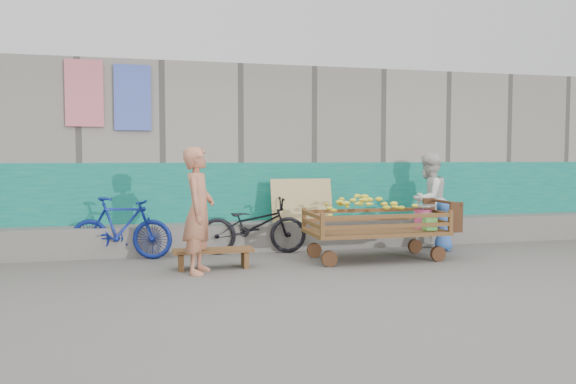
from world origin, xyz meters
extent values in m
plane|color=#605E57|center=(0.00, 0.00, 0.00)|extent=(80.00, 80.00, 0.00)
cube|color=gray|center=(0.00, 4.10, 1.50)|extent=(12.00, 3.00, 3.00)
cube|color=#0D736B|center=(0.00, 2.58, 0.70)|extent=(12.00, 0.03, 1.40)
cube|color=slate|center=(0.00, 2.35, 0.23)|extent=(12.00, 0.50, 0.45)
cube|color=tan|center=(0.30, 2.22, 0.80)|extent=(1.00, 0.19, 0.68)
cube|color=#E9717F|center=(-3.00, 2.56, 2.45)|extent=(0.55, 0.03, 1.00)
cube|color=#4F65D3|center=(-2.30, 2.56, 2.40)|extent=(0.55, 0.03, 1.00)
cube|color=brown|center=(1.11, 1.13, 0.41)|extent=(1.96, 0.98, 0.05)
cylinder|color=#3E2215|center=(0.29, 0.77, 0.11)|extent=(0.22, 0.07, 0.22)
cube|color=brown|center=(0.16, 0.68, 0.59)|extent=(0.05, 0.05, 0.30)
cylinder|color=#3E2215|center=(0.29, 1.49, 0.11)|extent=(0.22, 0.07, 0.22)
cube|color=brown|center=(0.16, 1.59, 0.59)|extent=(0.05, 0.05, 0.30)
cylinder|color=#3E2215|center=(1.93, 0.77, 0.11)|extent=(0.22, 0.07, 0.22)
cube|color=brown|center=(2.06, 0.68, 0.59)|extent=(0.05, 0.05, 0.30)
cylinder|color=#3E2215|center=(1.93, 1.49, 0.11)|extent=(0.22, 0.07, 0.22)
cube|color=brown|center=(2.06, 1.59, 0.59)|extent=(0.05, 0.05, 0.30)
cube|color=brown|center=(1.11, 0.68, 0.54)|extent=(1.89, 0.04, 0.05)
cube|color=brown|center=(1.11, 0.68, 0.68)|extent=(1.89, 0.04, 0.05)
cube|color=brown|center=(1.11, 1.59, 0.54)|extent=(1.89, 0.04, 0.05)
cube|color=brown|center=(1.11, 1.59, 0.68)|extent=(1.89, 0.04, 0.05)
cube|color=brown|center=(0.16, 1.13, 0.54)|extent=(0.04, 0.91, 0.05)
cube|color=brown|center=(0.16, 1.13, 0.68)|extent=(0.04, 0.91, 0.05)
cube|color=brown|center=(2.06, 1.13, 0.54)|extent=(0.04, 0.91, 0.05)
cube|color=brown|center=(2.06, 1.13, 0.68)|extent=(0.04, 0.91, 0.05)
cylinder|color=#3E2215|center=(2.25, 1.13, 0.82)|extent=(0.04, 0.87, 0.04)
cube|color=#3E2215|center=(2.18, 1.54, 0.63)|extent=(0.20, 0.04, 0.44)
cube|color=#3E2215|center=(2.18, 0.73, 0.63)|extent=(0.20, 0.04, 0.44)
ellipsoid|color=#FEFF2B|center=(1.00, 1.13, 0.68)|extent=(1.42, 0.76, 0.48)
cylinder|color=#D94686|center=(1.87, 1.13, 0.58)|extent=(0.26, 0.26, 0.28)
cylinder|color=silver|center=(1.87, 1.13, 0.73)|extent=(0.03, 0.03, 0.07)
cylinder|color=silver|center=(1.87, 1.13, 0.77)|extent=(0.37, 0.37, 0.02)
cube|color=#5CCB50|center=(1.82, 0.83, 0.57)|extent=(0.17, 0.13, 0.24)
cube|color=brown|center=(-1.25, 1.02, 0.25)|extent=(1.07, 0.32, 0.04)
cube|color=brown|center=(-1.68, 1.02, 0.11)|extent=(0.06, 0.30, 0.21)
cube|color=brown|center=(-0.83, 1.02, 0.11)|extent=(0.06, 0.30, 0.21)
imported|color=#C27555|center=(-1.46, 0.77, 0.81)|extent=(0.55, 0.68, 1.62)
imported|color=white|center=(2.44, 2.05, 0.78)|extent=(0.95, 0.89, 1.56)
imported|color=#3361B5|center=(2.44, 1.56, 0.41)|extent=(0.40, 0.26, 0.82)
imported|color=black|center=(-0.53, 2.05, 0.43)|extent=(1.70, 0.71, 0.87)
imported|color=navy|center=(-2.48, 2.05, 0.45)|extent=(1.57, 0.84, 0.91)
camera|label=1|loc=(-2.07, -6.42, 1.49)|focal=35.00mm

